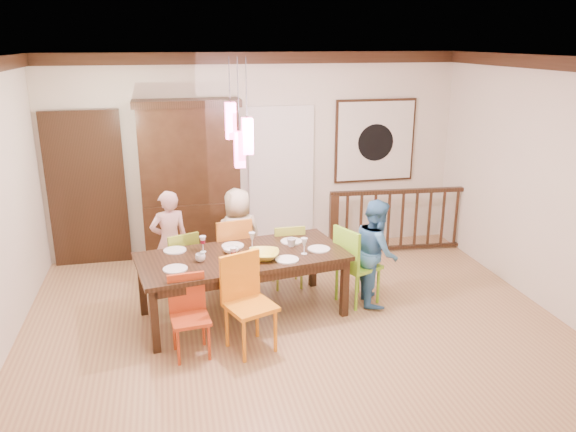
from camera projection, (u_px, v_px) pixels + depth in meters
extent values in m
plane|color=#A1744E|center=(295.00, 326.00, 6.29)|extent=(6.00, 6.00, 0.00)
plane|color=white|center=(296.00, 58.00, 5.42)|extent=(6.00, 6.00, 0.00)
plane|color=silver|center=(257.00, 155.00, 8.18)|extent=(6.00, 0.00, 6.00)
plane|color=silver|center=(549.00, 186.00, 6.46)|extent=(0.00, 5.00, 5.00)
cube|color=black|center=(87.00, 192.00, 7.77)|extent=(1.04, 0.07, 2.24)
cube|color=silver|center=(281.00, 181.00, 8.34)|extent=(0.97, 0.05, 2.22)
cube|color=black|center=(375.00, 141.00, 8.48)|extent=(1.25, 0.04, 1.25)
cube|color=silver|center=(375.00, 141.00, 8.45)|extent=(1.18, 0.02, 1.18)
cylinder|color=black|center=(376.00, 143.00, 8.44)|extent=(0.56, 0.01, 0.56)
cube|color=#F5498C|center=(231.00, 121.00, 5.90)|extent=(0.11, 0.11, 0.38)
cylinder|color=black|center=(229.00, 80.00, 5.77)|extent=(0.01, 0.01, 0.46)
cube|color=#F5498C|center=(247.00, 136.00, 5.88)|extent=(0.11, 0.11, 0.38)
cylinder|color=black|center=(246.00, 88.00, 5.73)|extent=(0.01, 0.01, 0.61)
cube|color=#F5498C|center=(240.00, 150.00, 5.96)|extent=(0.11, 0.11, 0.38)
cylinder|color=black|center=(238.00, 95.00, 5.79)|extent=(0.01, 0.01, 0.76)
cube|color=black|center=(242.00, 257.00, 6.33)|extent=(2.45, 1.42, 0.05)
cube|color=black|center=(148.00, 280.00, 6.64)|extent=(0.09, 0.09, 0.70)
cube|color=black|center=(323.00, 265.00, 7.08)|extent=(0.09, 0.09, 0.70)
cube|color=black|center=(146.00, 314.00, 5.81)|extent=(0.09, 0.09, 0.70)
cube|color=black|center=(345.00, 295.00, 6.25)|extent=(0.09, 0.09, 0.70)
cube|color=black|center=(237.00, 249.00, 6.79)|extent=(2.09, 0.38, 0.10)
cube|color=black|center=(249.00, 279.00, 5.92)|extent=(2.09, 0.38, 0.10)
cube|color=#8CA42A|center=(180.00, 264.00, 6.92)|extent=(0.50, 0.50, 0.04)
cube|color=#8CA42A|center=(178.00, 247.00, 6.86)|extent=(0.38, 0.17, 0.42)
cylinder|color=#8CA42A|center=(168.00, 286.00, 6.81)|extent=(0.03, 0.03, 0.41)
cylinder|color=#8CA42A|center=(194.00, 284.00, 6.87)|extent=(0.03, 0.03, 0.41)
cylinder|color=#8CA42A|center=(168.00, 276.00, 7.10)|extent=(0.03, 0.03, 0.41)
cylinder|color=#8CA42A|center=(193.00, 274.00, 7.17)|extent=(0.03, 0.03, 0.41)
cube|color=#C36F22|center=(231.00, 255.00, 7.06)|extent=(0.51, 0.51, 0.04)
cube|color=#C36F22|center=(230.00, 235.00, 6.98)|extent=(0.45, 0.12, 0.49)
cylinder|color=#C36F22|center=(218.00, 279.00, 6.93)|extent=(0.04, 0.04, 0.47)
cylinder|color=#C36F22|center=(247.00, 277.00, 7.01)|extent=(0.04, 0.04, 0.47)
cylinder|color=#C36F22|center=(216.00, 268.00, 7.27)|extent=(0.04, 0.04, 0.47)
cylinder|color=#C36F22|center=(243.00, 266.00, 7.34)|extent=(0.04, 0.04, 0.47)
cube|color=#A1B333|center=(287.00, 255.00, 7.22)|extent=(0.39, 0.39, 0.04)
cube|color=#A1B333|center=(287.00, 239.00, 7.15)|extent=(0.39, 0.04, 0.42)
cylinder|color=#A1B333|center=(278.00, 276.00, 7.10)|extent=(0.03, 0.03, 0.40)
cylinder|color=#A1B333|center=(301.00, 274.00, 7.17)|extent=(0.03, 0.03, 0.40)
cylinder|color=#A1B333|center=(273.00, 267.00, 7.39)|extent=(0.03, 0.03, 0.40)
cylinder|color=#A1B333|center=(296.00, 265.00, 7.46)|extent=(0.03, 0.03, 0.40)
cube|color=#B03A15|center=(190.00, 319.00, 5.60)|extent=(0.41, 0.41, 0.04)
cube|color=#B03A15|center=(189.00, 299.00, 5.53)|extent=(0.38, 0.08, 0.41)
cylinder|color=#B03A15|center=(177.00, 347.00, 5.49)|extent=(0.03, 0.03, 0.39)
cylinder|color=#B03A15|center=(208.00, 343.00, 5.55)|extent=(0.03, 0.03, 0.39)
cylinder|color=#B03A15|center=(176.00, 332.00, 5.77)|extent=(0.03, 0.03, 0.39)
cylinder|color=#B03A15|center=(205.00, 329.00, 5.83)|extent=(0.03, 0.03, 0.39)
cube|color=orange|center=(250.00, 307.00, 5.69)|extent=(0.58, 0.58, 0.04)
cube|color=orange|center=(250.00, 282.00, 5.60)|extent=(0.44, 0.20, 0.49)
cylinder|color=orange|center=(235.00, 339.00, 5.55)|extent=(0.04, 0.04, 0.47)
cylinder|color=orange|center=(272.00, 335.00, 5.63)|extent=(0.04, 0.04, 0.47)
cylinder|color=orange|center=(231.00, 322.00, 5.89)|extent=(0.04, 0.04, 0.47)
cylinder|color=orange|center=(265.00, 318.00, 5.97)|extent=(0.04, 0.04, 0.47)
cube|color=#80CD27|center=(358.00, 266.00, 6.74)|extent=(0.57, 0.57, 0.04)
cube|color=#80CD27|center=(359.00, 245.00, 6.66)|extent=(0.21, 0.42, 0.48)
cylinder|color=#80CD27|center=(348.00, 291.00, 6.61)|extent=(0.04, 0.04, 0.46)
cylinder|color=#80CD27|center=(376.00, 289.00, 6.68)|extent=(0.04, 0.04, 0.46)
cylinder|color=#80CD27|center=(339.00, 279.00, 6.94)|extent=(0.04, 0.04, 0.46)
cylinder|color=#80CD27|center=(366.00, 277.00, 7.01)|extent=(0.04, 0.04, 0.46)
cube|color=black|center=(194.00, 230.00, 8.09)|extent=(1.36, 0.44, 0.87)
cube|color=black|center=(189.00, 154.00, 7.77)|extent=(1.36, 0.40, 1.36)
cube|color=black|center=(189.00, 151.00, 7.95)|extent=(1.16, 0.02, 1.16)
cube|color=black|center=(187.00, 103.00, 7.56)|extent=(1.45, 0.44, 0.10)
cube|color=black|center=(335.00, 226.00, 8.18)|extent=(0.13, 0.13, 0.92)
cube|color=black|center=(466.00, 217.00, 8.61)|extent=(0.13, 0.13, 0.92)
cube|color=black|center=(404.00, 191.00, 8.25)|extent=(2.22, 0.24, 0.06)
cube|color=black|center=(400.00, 247.00, 8.52)|extent=(2.10, 0.21, 0.05)
imported|color=beige|center=(170.00, 241.00, 7.02)|extent=(0.54, 0.42, 1.31)
imported|color=#C5B695|center=(238.00, 238.00, 7.15)|extent=(0.71, 0.54, 1.30)
imported|color=teal|center=(376.00, 252.00, 6.70)|extent=(0.58, 0.70, 1.29)
imported|color=gold|center=(264.00, 255.00, 6.20)|extent=(0.43, 0.43, 0.08)
imported|color=white|center=(231.00, 250.00, 6.38)|extent=(0.24, 0.24, 0.06)
imported|color=silver|center=(200.00, 258.00, 6.12)|extent=(0.12, 0.12, 0.09)
imported|color=silver|center=(291.00, 242.00, 6.56)|extent=(0.13, 0.13, 0.10)
cylinder|color=white|center=(175.00, 250.00, 6.43)|extent=(0.26, 0.26, 0.01)
cylinder|color=white|center=(233.00, 246.00, 6.57)|extent=(0.26, 0.26, 0.01)
cylinder|color=white|center=(291.00, 241.00, 6.72)|extent=(0.26, 0.26, 0.01)
cylinder|color=white|center=(175.00, 269.00, 5.91)|extent=(0.26, 0.26, 0.01)
cylinder|color=white|center=(287.00, 260.00, 6.16)|extent=(0.26, 0.26, 0.01)
cylinder|color=white|center=(319.00, 249.00, 6.47)|extent=(0.26, 0.26, 0.01)
cube|color=#D83359|center=(239.00, 266.00, 5.98)|extent=(0.18, 0.14, 0.01)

